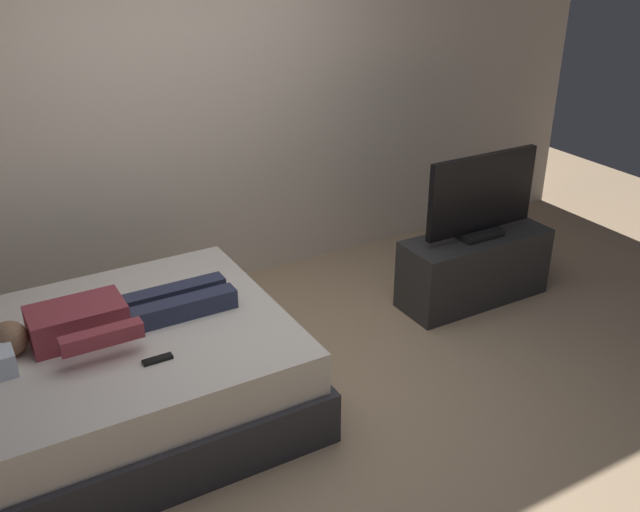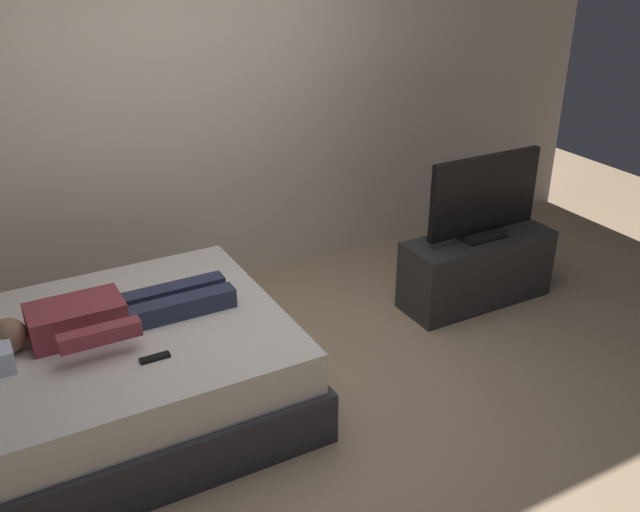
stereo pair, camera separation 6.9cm
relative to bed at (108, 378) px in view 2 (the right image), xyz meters
The scene contains 7 objects.
ground_plane 1.08m from the bed, 25.88° to the right, with size 10.00×10.00×0.00m, color tan.
back_wall 2.19m from the bed, 44.22° to the left, with size 6.40×0.10×2.80m, color beige.
bed is the anchor object (origin of this frame).
person 0.36m from the bed, 54.35° to the left, with size 1.26×0.46×0.18m.
remote 0.50m from the bed, 63.72° to the right, with size 0.15×0.04×0.02m, color black.
tv_stand 2.62m from the bed, ahead, with size 1.10×0.40×0.50m, color #2D2D2D.
tv 2.68m from the bed, ahead, with size 0.88×0.20×0.59m.
Camera 2 is at (-1.45, -2.86, 2.52)m, focal length 39.69 mm.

